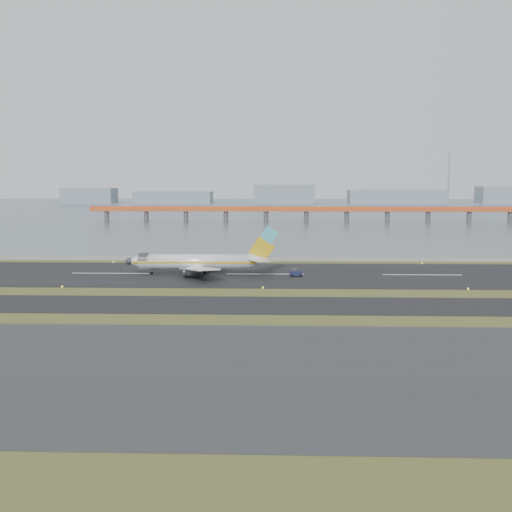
% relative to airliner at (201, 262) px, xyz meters
% --- Properties ---
extents(ground, '(1000.00, 1000.00, 0.00)m').
position_rel_airliner_xyz_m(ground, '(16.30, -27.87, -3.46)').
color(ground, '#384E1B').
rests_on(ground, ground).
extents(apron_strip, '(1000.00, 50.00, 0.10)m').
position_rel_airliner_xyz_m(apron_strip, '(16.30, -82.87, -3.41)').
color(apron_strip, '#2F3032').
rests_on(apron_strip, ground).
extents(taxiway_strip, '(1000.00, 18.00, 0.10)m').
position_rel_airliner_xyz_m(taxiway_strip, '(16.30, -39.87, -3.41)').
color(taxiway_strip, black).
rests_on(taxiway_strip, ground).
extents(runway_strip, '(1000.00, 45.00, 0.10)m').
position_rel_airliner_xyz_m(runway_strip, '(16.30, 2.13, -3.41)').
color(runway_strip, black).
rests_on(runway_strip, ground).
extents(seawall, '(1000.00, 2.50, 1.00)m').
position_rel_airliner_xyz_m(seawall, '(16.30, 32.13, -2.96)').
color(seawall, gray).
rests_on(seawall, ground).
extents(bay_water, '(1400.00, 800.00, 1.30)m').
position_rel_airliner_xyz_m(bay_water, '(16.30, 432.13, -3.46)').
color(bay_water, '#465564').
rests_on(bay_water, ground).
extents(red_pier, '(260.00, 5.00, 10.20)m').
position_rel_airliner_xyz_m(red_pier, '(36.30, 222.13, 3.82)').
color(red_pier, '#C65022').
rests_on(red_pier, ground).
extents(far_shoreline, '(1400.00, 80.00, 60.50)m').
position_rel_airliner_xyz_m(far_shoreline, '(29.92, 592.13, 2.61)').
color(far_shoreline, gray).
rests_on(far_shoreline, ground).
extents(airliner, '(38.52, 32.89, 12.80)m').
position_rel_airliner_xyz_m(airliner, '(0.00, 0.00, 0.00)').
color(airliner, white).
rests_on(airliner, ground).
extents(pushback_tug, '(3.18, 2.00, 1.97)m').
position_rel_airliner_xyz_m(pushback_tug, '(24.04, -1.63, -2.50)').
color(pushback_tug, '#161D3E').
rests_on(pushback_tug, ground).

